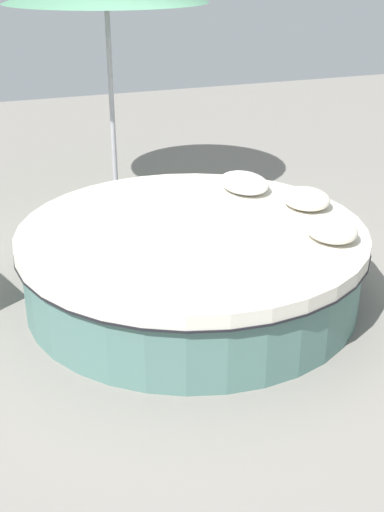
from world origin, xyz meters
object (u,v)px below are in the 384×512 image
at_px(round_bed, 192,262).
at_px(throw_pillow_2, 244,183).
at_px(throw_pillow_0, 331,229).
at_px(throw_pillow_1, 306,199).

xyz_separation_m(round_bed, throw_pillow_2, (0.62, -0.71, 0.36)).
relative_size(throw_pillow_0, throw_pillow_1, 1.02).
bearing_deg(throw_pillow_1, throw_pillow_0, 165.80).
xyz_separation_m(round_bed, throw_pillow_1, (0.06, -1.00, 0.36)).
relative_size(round_bed, throw_pillow_2, 4.87).
distance_m(round_bed, throw_pillow_2, 1.01).
bearing_deg(throw_pillow_1, throw_pillow_2, 27.43).
relative_size(throw_pillow_0, throw_pillow_2, 0.80).
xyz_separation_m(throw_pillow_0, throw_pillow_1, (0.62, -0.16, -0.00)).
distance_m(throw_pillow_1, throw_pillow_2, 0.62).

